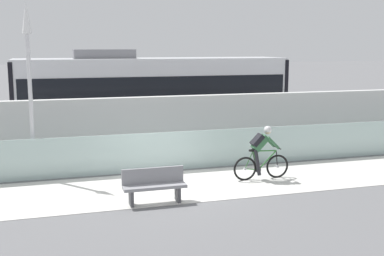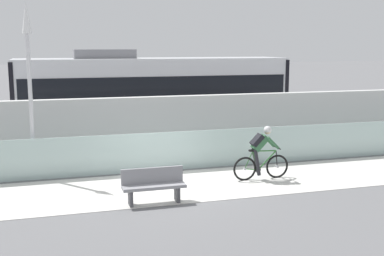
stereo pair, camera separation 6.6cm
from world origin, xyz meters
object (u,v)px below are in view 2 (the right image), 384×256
tram (153,96)px  cyclist_on_bike (261,153)px  lamp_post_antenna (29,68)px  bench (153,185)px

tram → cyclist_on_bike: size_ratio=6.25×
tram → lamp_post_antenna: bearing=-135.0°
cyclist_on_bike → bench: 3.78m
lamp_post_antenna → bench: size_ratio=3.25×
cyclist_on_bike → lamp_post_antenna: size_ratio=0.34×
cyclist_on_bike → lamp_post_antenna: 7.28m
cyclist_on_bike → lamp_post_antenna: lamp_post_antenna is taller
cyclist_on_bike → bench: (-3.54, -1.28, -0.32)m
tram → cyclist_on_bike: bearing=-75.3°
tram → bench: bearing=-102.1°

